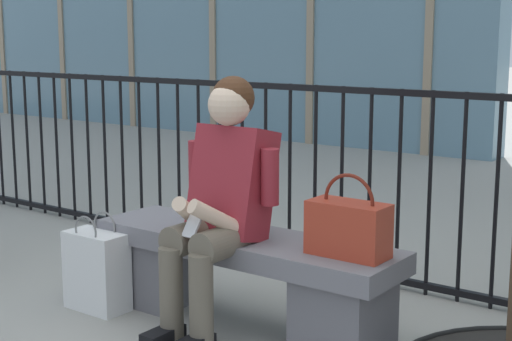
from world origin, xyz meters
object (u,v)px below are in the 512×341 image
shopping_bag (97,270)px  stone_bench (244,270)px  seated_person_with_phone (221,198)px  handbag_on_bench (348,227)px

shopping_bag → stone_bench: bearing=21.6°
shopping_bag → seated_person_with_phone: bearing=13.0°
stone_bench → handbag_on_bench: bearing=-1.0°
stone_bench → handbag_on_bench: (0.58, -0.01, 0.31)m
stone_bench → seated_person_with_phone: bearing=-105.9°
stone_bench → seated_person_with_phone: (-0.04, -0.13, 0.38)m
seated_person_with_phone → shopping_bag: seated_person_with_phone is taller
seated_person_with_phone → handbag_on_bench: seated_person_with_phone is taller
seated_person_with_phone → handbag_on_bench: (0.62, 0.12, -0.07)m
seated_person_with_phone → shopping_bag: 0.84m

